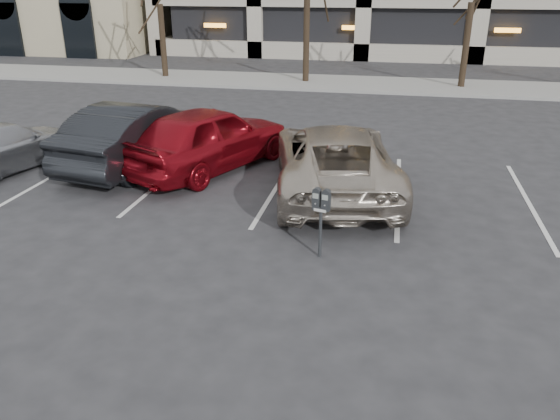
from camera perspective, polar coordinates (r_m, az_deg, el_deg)
ground at (r=10.67m, az=4.60°, el=-2.08°), size 140.00×140.00×0.00m
sidewalk at (r=26.01m, az=9.39°, el=12.83°), size 80.00×4.00×0.12m
stall_lines at (r=12.98m, az=-0.19°, el=2.69°), size 16.90×5.20×0.00m
parking_meter at (r=9.26m, az=4.32°, el=0.40°), size 0.34×0.19×1.25m
suv_silver at (r=12.43m, az=5.73°, el=5.37°), size 3.60×5.94×1.55m
car_red at (r=13.97m, az=-7.44°, el=7.50°), size 3.74×5.21×1.65m
car_dark at (r=14.68m, az=-14.66°, el=7.69°), size 2.50×5.19×1.64m
car_silver at (r=15.56m, az=-27.10°, el=5.97°), size 2.53×4.52×1.24m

